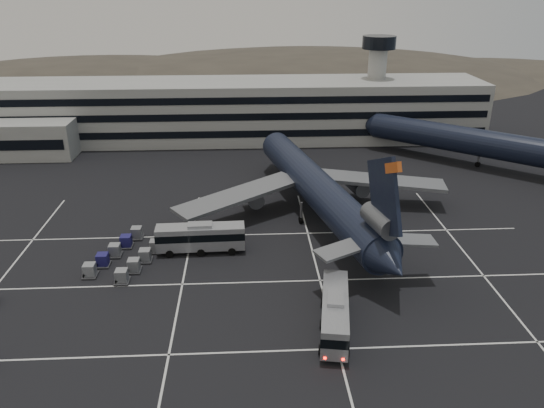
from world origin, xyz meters
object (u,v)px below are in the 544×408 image
at_px(bus_far, 201,236).
at_px(trijet_main, 317,188).
at_px(bus_near, 335,311).
at_px(uld_cluster, 130,253).

bearing_deg(bus_far, trijet_main, -60.73).
xyz_separation_m(trijet_main, bus_near, (-1.99, -30.43, -2.80)).
distance_m(trijet_main, uld_cluster, 31.14).
relative_size(bus_near, uld_cluster, 0.84).
bearing_deg(uld_cluster, bus_near, -34.37).
bearing_deg(bus_far, uld_cluster, 97.12).
xyz_separation_m(trijet_main, bus_far, (-18.25, -10.97, -2.80)).
relative_size(bus_far, uld_cluster, 0.83).
distance_m(bus_near, uld_cluster, 31.77).
relative_size(trijet_main, bus_far, 4.49).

